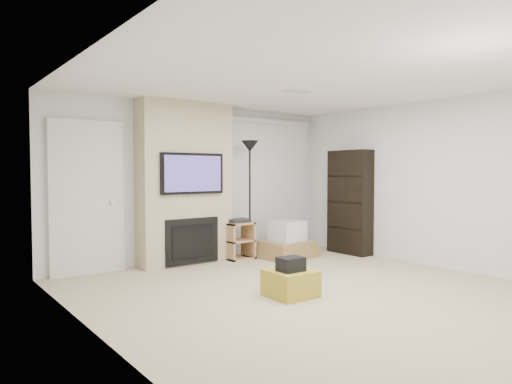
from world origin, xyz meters
TOP-DOWN VIEW (x-y plane):
  - floor at (0.00, 0.00)m, footprint 5.00×5.50m
  - ceiling at (0.00, 0.00)m, footprint 5.00×5.50m
  - wall_back at (0.00, 2.75)m, footprint 5.00×0.00m
  - wall_left at (-2.50, 0.00)m, footprint 0.00×5.50m
  - wall_right at (2.50, 0.00)m, footprint 0.00×5.50m
  - hvac_vent at (0.40, 0.80)m, footprint 0.35×0.18m
  - ottoman at (-0.32, 0.13)m, footprint 0.52×0.52m
  - black_bag at (-0.35, 0.09)m, footprint 0.29×0.23m
  - fireplace_wall at (-0.35, 2.54)m, footprint 1.50×0.47m
  - entry_door at (-1.80, 2.71)m, footprint 1.02×0.11m
  - vertical_blinds at (1.40, 2.70)m, footprint 1.98×0.10m
  - floor_lamp at (0.72, 2.31)m, footprint 0.29×0.29m
  - av_stand at (0.50, 2.33)m, footprint 0.45×0.38m
  - box_stack at (1.23, 1.95)m, footprint 0.97×0.77m
  - bookshelf at (2.34, 1.56)m, footprint 0.30×0.80m

SIDE VIEW (x-z plane):
  - floor at x=0.00m, z-range 0.00..0.00m
  - ottoman at x=-0.32m, z-range 0.00..0.30m
  - box_stack at x=1.23m, z-range -0.07..0.54m
  - av_stand at x=0.50m, z-range 0.02..0.68m
  - black_bag at x=-0.35m, z-range 0.30..0.46m
  - bookshelf at x=2.34m, z-range 0.00..1.80m
  - entry_door at x=-1.80m, z-range -0.02..2.12m
  - fireplace_wall at x=-0.35m, z-range -0.01..2.49m
  - wall_back at x=0.00m, z-range 0.00..2.50m
  - wall_left at x=-2.50m, z-range 0.00..2.50m
  - wall_right at x=2.50m, z-range 0.00..2.50m
  - vertical_blinds at x=1.40m, z-range 0.09..2.46m
  - floor_lamp at x=0.72m, z-range 0.56..2.50m
  - hvac_vent at x=0.40m, z-range 2.49..2.50m
  - ceiling at x=0.00m, z-range 2.50..2.50m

